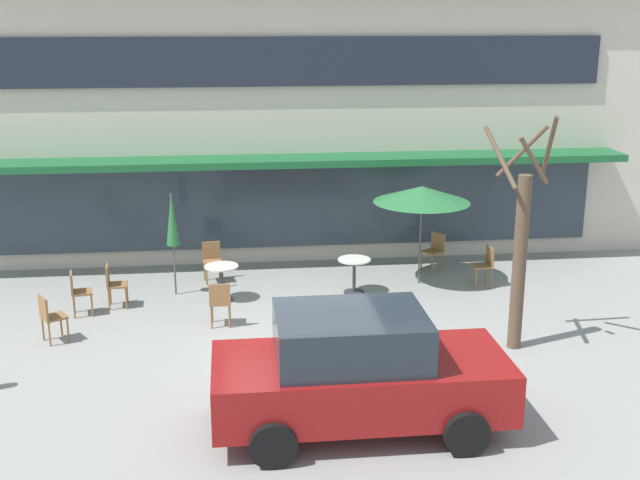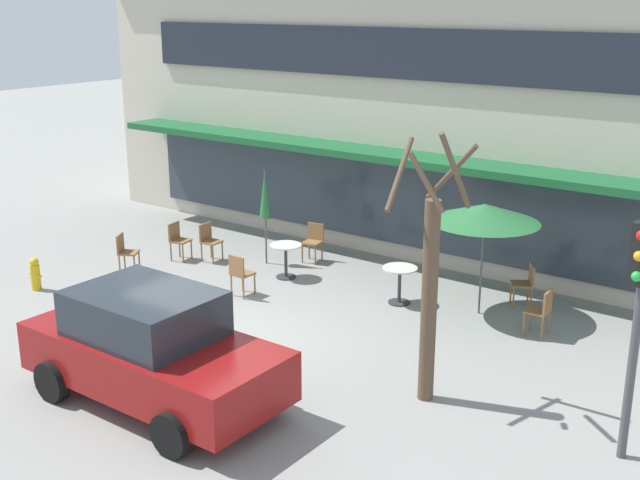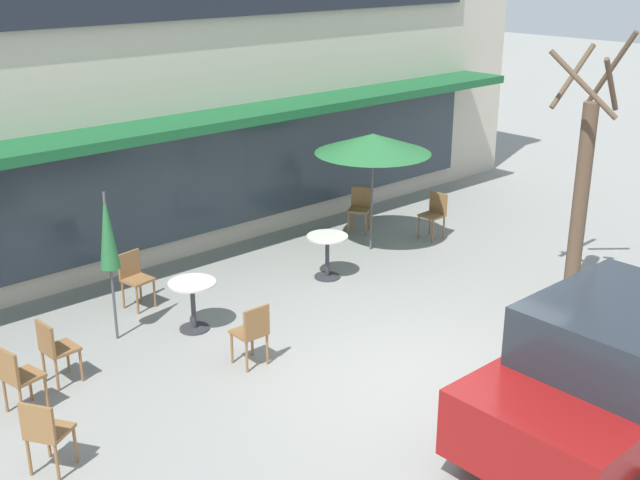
# 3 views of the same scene
# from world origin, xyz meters

# --- Properties ---
(ground_plane) EXTENTS (80.00, 80.00, 0.00)m
(ground_plane) POSITION_xyz_m (0.00, 0.00, 0.00)
(ground_plane) COLOR gray
(building_facade) EXTENTS (19.06, 9.10, 6.58)m
(building_facade) POSITION_xyz_m (0.00, 9.96, 3.29)
(building_facade) COLOR beige
(building_facade) RESTS_ON ground
(cafe_table_near_wall) EXTENTS (0.70, 0.70, 0.76)m
(cafe_table_near_wall) POSITION_xyz_m (-1.31, 3.39, 0.52)
(cafe_table_near_wall) COLOR #333338
(cafe_table_near_wall) RESTS_ON ground
(cafe_table_streetside) EXTENTS (0.70, 0.70, 0.76)m
(cafe_table_streetside) POSITION_xyz_m (1.49, 3.54, 0.52)
(cafe_table_streetside) COLOR #333338
(cafe_table_streetside) RESTS_ON ground
(patio_umbrella_green_folded) EXTENTS (2.10, 2.10, 2.20)m
(patio_umbrella_green_folded) POSITION_xyz_m (3.02, 4.01, 2.02)
(patio_umbrella_green_folded) COLOR #4C4C51
(patio_umbrella_green_folded) RESTS_ON ground
(patio_umbrella_cream_folded) EXTENTS (0.28, 0.28, 2.20)m
(patio_umbrella_cream_folded) POSITION_xyz_m (-2.30, 3.89, 1.63)
(patio_umbrella_cream_folded) COLOR #4C4C51
(patio_umbrella_cream_folded) RESTS_ON ground
(cafe_chair_0) EXTENTS (0.47, 0.47, 0.89)m
(cafe_chair_0) POSITION_xyz_m (-4.13, 2.87, 0.53)
(cafe_chair_0) COLOR olive
(cafe_chair_0) RESTS_ON ground
(cafe_chair_1) EXTENTS (0.42, 0.42, 0.89)m
(cafe_chair_1) POSITION_xyz_m (4.40, 3.66, 0.53)
(cafe_chair_1) COLOR olive
(cafe_chair_1) RESTS_ON ground
(cafe_chair_2) EXTENTS (0.55, 0.55, 0.89)m
(cafe_chair_2) POSITION_xyz_m (-4.39, 1.51, 0.53)
(cafe_chair_2) COLOR olive
(cafe_chair_2) RESTS_ON ground
(cafe_chair_3) EXTENTS (0.41, 0.41, 0.89)m
(cafe_chair_3) POSITION_xyz_m (-1.33, 1.93, 0.53)
(cafe_chair_3) COLOR olive
(cafe_chair_3) RESTS_ON ground
(cafe_chair_4) EXTENTS (0.46, 0.46, 0.89)m
(cafe_chair_4) POSITION_xyz_m (-1.53, 4.68, 0.53)
(cafe_chair_4) COLOR olive
(cafe_chair_4) RESTS_ON ground
(cafe_chair_5) EXTENTS (0.55, 0.55, 0.89)m
(cafe_chair_5) POSITION_xyz_m (3.59, 4.88, 0.53)
(cafe_chair_5) COLOR olive
(cafe_chair_5) RESTS_ON ground
(cafe_chair_6) EXTENTS (0.43, 0.43, 0.89)m
(cafe_chair_6) POSITION_xyz_m (-3.49, 3.24, 0.53)
(cafe_chair_6) COLOR olive
(cafe_chair_6) RESTS_ON ground
(parked_sedan) EXTENTS (4.20, 2.03, 1.76)m
(parked_sedan) POSITION_xyz_m (0.65, -2.21, 0.88)
(parked_sedan) COLOR maroon
(parked_sedan) RESTS_ON ground
(street_tree) EXTENTS (1.16, 1.16, 4.20)m
(street_tree) POSITION_xyz_m (3.90, 0.35, 1.85)
(street_tree) COLOR brown
(street_tree) RESTS_ON ground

